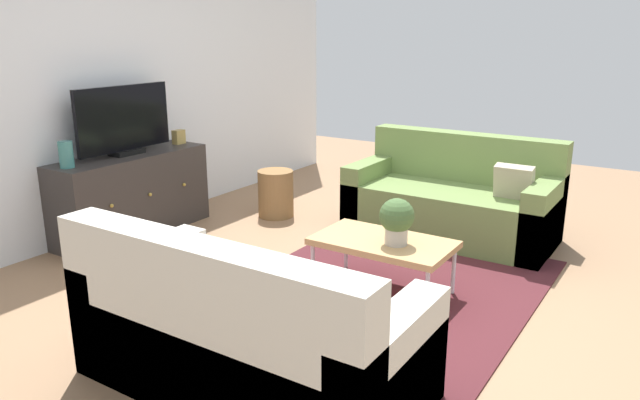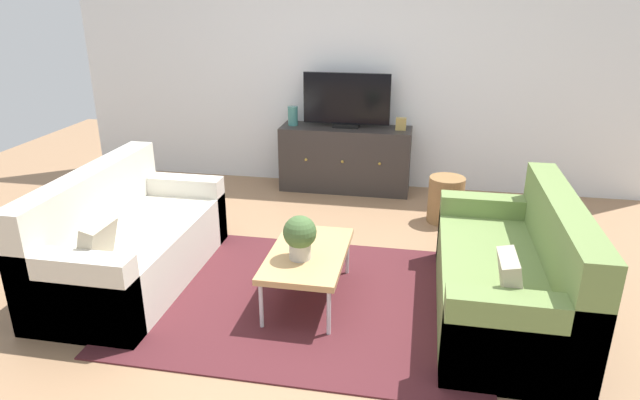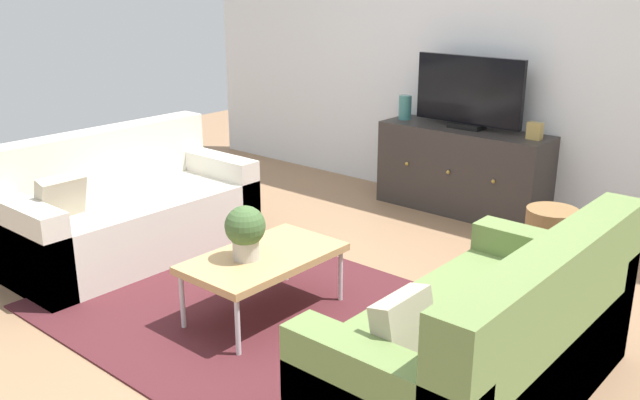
% 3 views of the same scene
% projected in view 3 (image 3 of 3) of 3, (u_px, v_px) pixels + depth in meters
% --- Properties ---
extents(ground_plane, '(10.00, 10.00, 0.00)m').
position_uv_depth(ground_plane, '(280.00, 306.00, 4.17)').
color(ground_plane, '#997251').
extents(wall_back, '(6.40, 0.12, 2.70)m').
position_uv_depth(wall_back, '(496.00, 47.00, 5.58)').
color(wall_back, white).
rests_on(wall_back, ground_plane).
extents(area_rug, '(2.50, 1.90, 0.01)m').
position_uv_depth(area_rug, '(263.00, 314.00, 4.06)').
color(area_rug, '#4C1E23').
rests_on(area_rug, ground_plane).
extents(couch_left_side, '(0.84, 1.72, 0.86)m').
position_uv_depth(couch_left_side, '(124.00, 214.00, 4.89)').
color(couch_left_side, beige).
rests_on(couch_left_side, ground_plane).
extents(couch_right_side, '(0.84, 1.72, 0.86)m').
position_uv_depth(couch_right_side, '(493.00, 351.00, 3.11)').
color(couch_right_side, olive).
rests_on(couch_right_side, ground_plane).
extents(coffee_table, '(0.53, 0.92, 0.38)m').
position_uv_depth(coffee_table, '(264.00, 260.00, 3.95)').
color(coffee_table, tan).
rests_on(coffee_table, ground_plane).
extents(potted_plant, '(0.23, 0.23, 0.31)m').
position_uv_depth(potted_plant, '(245.00, 230.00, 3.83)').
color(potted_plant, '#B7B2A8').
rests_on(potted_plant, coffee_table).
extents(tv_console, '(1.42, 0.47, 0.71)m').
position_uv_depth(tv_console, '(462.00, 170.00, 5.74)').
color(tv_console, '#332D2B').
rests_on(tv_console, ground_plane).
extents(flat_screen_tv, '(0.94, 0.16, 0.58)m').
position_uv_depth(flat_screen_tv, '(469.00, 93.00, 5.55)').
color(flat_screen_tv, black).
rests_on(flat_screen_tv, tv_console).
extents(glass_vase, '(0.11, 0.11, 0.21)m').
position_uv_depth(glass_vase, '(405.00, 107.00, 5.96)').
color(glass_vase, teal).
rests_on(glass_vase, tv_console).
extents(mantel_clock, '(0.11, 0.07, 0.13)m').
position_uv_depth(mantel_clock, '(535.00, 131.00, 5.24)').
color(mantel_clock, tan).
rests_on(mantel_clock, tv_console).
extents(wicker_basket, '(0.34, 0.34, 0.45)m').
position_uv_depth(wicker_basket, '(550.00, 241.00, 4.57)').
color(wicker_basket, olive).
rests_on(wicker_basket, ground_plane).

